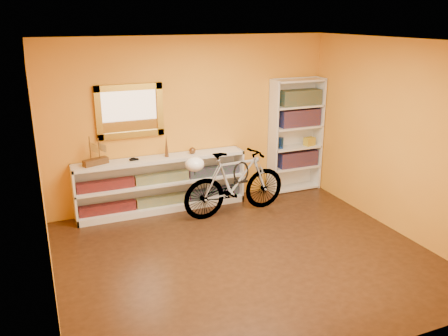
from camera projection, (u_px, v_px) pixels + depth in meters
name	position (u px, v px, depth m)	size (l,w,h in m)	color
floor	(245.00, 256.00, 5.82)	(4.50, 4.00, 0.01)	black
ceiling	(249.00, 41.00, 5.00)	(4.50, 4.00, 0.01)	silver
back_wall	(192.00, 122.00, 7.17)	(4.50, 0.01, 2.60)	orange
left_wall	(41.00, 182.00, 4.59)	(0.01, 4.00, 2.60)	orange
right_wall	(399.00, 138.00, 6.23)	(0.01, 4.00, 2.60)	orange
gilt_mirror	(130.00, 111.00, 6.71)	(0.98, 0.06, 0.78)	olive
wall_socket	(244.00, 179.00, 7.81)	(0.09, 0.01, 0.09)	silver
console_unit	(162.00, 184.00, 7.07)	(2.60, 0.35, 0.85)	silver
cd_row_lower	(163.00, 200.00, 7.13)	(2.50, 0.13, 0.14)	black
cd_row_upper	(162.00, 178.00, 7.02)	(2.50, 0.13, 0.14)	navy
model_ship	(95.00, 150.00, 6.53)	(0.36, 0.13, 0.43)	#452A13
toy_car	(134.00, 160.00, 6.79)	(0.00, 0.00, 0.00)	black
bronze_ornament	(166.00, 146.00, 6.92)	(0.06, 0.06, 0.35)	brown
decorative_orb	(192.00, 151.00, 7.10)	(0.10, 0.10, 0.10)	brown
bookcase	(296.00, 136.00, 7.78)	(0.90, 0.30, 1.90)	silver
book_row_a	(297.00, 158.00, 7.93)	(0.70, 0.22, 0.26)	maroon
book_row_b	(299.00, 118.00, 7.71)	(0.70, 0.22, 0.28)	maroon
book_row_c	(300.00, 97.00, 7.60)	(0.70, 0.22, 0.25)	#174952
travel_mug	(281.00, 143.00, 7.69)	(0.08, 0.08, 0.19)	#153995
red_tin	(286.00, 101.00, 7.55)	(0.13, 0.13, 0.16)	maroon
yellow_bag	(309.00, 141.00, 7.88)	(0.18, 0.12, 0.14)	gold
bicycle	(235.00, 182.00, 6.93)	(1.68, 0.44, 0.99)	silver
helmet	(195.00, 164.00, 6.54)	(0.27, 0.26, 0.21)	white
u_lock	(241.00, 172.00, 6.93)	(0.25, 0.25, 0.03)	black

